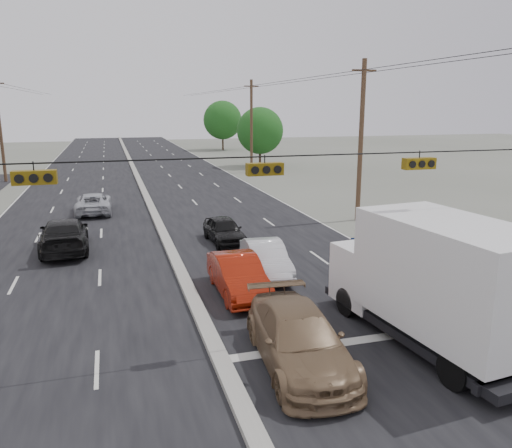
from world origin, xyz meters
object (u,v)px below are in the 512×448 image
object	(u,v)px
utility_pole_left_c	(0,129)
tan_sedan	(299,339)
tree_right_far	(223,120)
queue_car_a	(224,230)
red_sedan	(238,276)
oncoming_near	(64,235)
queue_car_d	(385,263)
utility_pole_right_c	(251,126)
box_truck	(433,280)
black_suv	(441,315)
tree_right_mid	(260,131)
utility_pole_right_b	(361,140)
oncoming_far	(93,203)
queue_car_b	(266,259)

from	to	relation	value
utility_pole_left_c	tan_sedan	bearing A→B (deg)	-70.56
tree_right_far	queue_car_a	bearing A→B (deg)	-102.63
tree_right_far	queue_car_a	distance (m)	59.59
red_sedan	oncoming_near	distance (m)	10.87
tree_right_far	queue_car_d	bearing A→B (deg)	-96.67
utility_pole_right_c	queue_car_a	bearing A→B (deg)	-108.74
utility_pole_right_c	box_truck	size ratio (longest dim) A/B	1.23
utility_pole_right_c	black_suv	world-z (taller)	utility_pole_right_c
tree_right_mid	queue_car_a	distance (m)	35.30
utility_pole_right_b	tan_sedan	distance (m)	19.87
tree_right_mid	utility_pole_left_c	bearing A→B (deg)	-169.70
box_truck	red_sedan	xyz separation A→B (m)	(-4.65, 5.66, -1.29)
utility_pole_left_c	utility_pole_right_c	distance (m)	25.00
tree_right_mid	queue_car_a	world-z (taller)	tree_right_mid
box_truck	tan_sedan	xyz separation A→B (m)	(-4.38, -0.16, -1.26)
oncoming_near	oncoming_far	bearing A→B (deg)	-99.95
red_sedan	black_suv	world-z (taller)	black_suv
black_suv	oncoming_near	xyz separation A→B (m)	(-12.11, 13.87, 0.03)
tree_right_far	queue_car_d	world-z (taller)	tree_right_far
utility_pole_right_b	queue_car_b	distance (m)	13.22
box_truck	queue_car_b	size ratio (longest dim) A/B	1.83
utility_pole_right_c	queue_car_b	distance (m)	35.13
utility_pole_right_b	tree_right_mid	xyz separation A→B (m)	(2.50, 30.00, -0.77)
utility_pole_right_b	queue_car_b	xyz separation A→B (m)	(-8.96, -8.68, -4.38)
utility_pole_left_c	queue_car_d	size ratio (longest dim) A/B	2.30
utility_pole_left_c	black_suv	xyz separation A→B (m)	(19.50, -41.06, -4.32)
tan_sedan	queue_car_d	xyz separation A→B (m)	(6.26, 5.96, -0.17)
utility_pole_left_c	oncoming_near	size ratio (longest dim) A/B	1.76
black_suv	utility_pole_right_c	bearing A→B (deg)	74.80
tree_right_mid	queue_car_b	xyz separation A→B (m)	(-11.46, -38.68, -3.61)
queue_car_b	oncoming_near	distance (m)	10.82
black_suv	queue_car_d	world-z (taller)	black_suv
tan_sedan	utility_pole_right_b	bearing A→B (deg)	61.82
tree_right_mid	box_truck	world-z (taller)	tree_right_mid
utility_pole_right_b	oncoming_near	xyz separation A→B (m)	(-17.61, -2.19, -4.28)
tree_right_far	box_truck	xyz separation A→B (m)	(-9.52, -71.21, -2.90)
tree_right_mid	red_sedan	world-z (taller)	tree_right_mid
tree_right_mid	queue_car_a	size ratio (longest dim) A/B	1.76
utility_pole_right_c	queue_car_d	size ratio (longest dim) A/B	2.30
queue_car_a	utility_pole_right_c	bearing A→B (deg)	68.04
box_truck	queue_car_d	size ratio (longest dim) A/B	1.87
utility_pole_left_c	tree_right_far	bearing A→B (deg)	46.47
red_sedan	black_suv	bearing A→B (deg)	-46.83
box_truck	oncoming_far	distance (m)	25.49
utility_pole_right_c	black_suv	xyz separation A→B (m)	(-5.50, -41.06, -4.32)
utility_pole_right_c	queue_car_b	xyz separation A→B (m)	(-8.96, -33.68, -4.38)
queue_car_b	queue_car_d	distance (m)	5.11
tree_right_mid	tan_sedan	xyz separation A→B (m)	(-12.90, -46.37, -3.54)
red_sedan	black_suv	distance (m)	7.56
utility_pole_right_b	oncoming_far	bearing A→B (deg)	156.82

